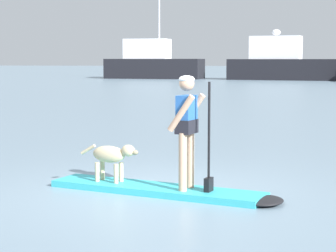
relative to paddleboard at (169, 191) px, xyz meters
name	(u,v)px	position (x,y,z in m)	size (l,w,h in m)	color
ground_plane	(156,193)	(-0.22, 0.06, -0.05)	(400.00, 400.00, 0.00)	gray
paddleboard	(169,191)	(0.00, 0.00, 0.00)	(3.66, 1.61, 0.10)	#33B2BF
person_paddler	(188,124)	(0.28, -0.08, 1.01)	(0.66, 0.56, 1.66)	tan
dog	(112,156)	(-0.96, 0.27, 0.45)	(1.01, 0.38, 0.60)	#CCB78C
moored_boat_port	(153,64)	(-12.25, 56.30, 1.55)	(10.58, 4.49, 11.15)	black
moored_boat_center	(282,63)	(1.33, 54.02, 1.59)	(11.30, 5.06, 4.99)	black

